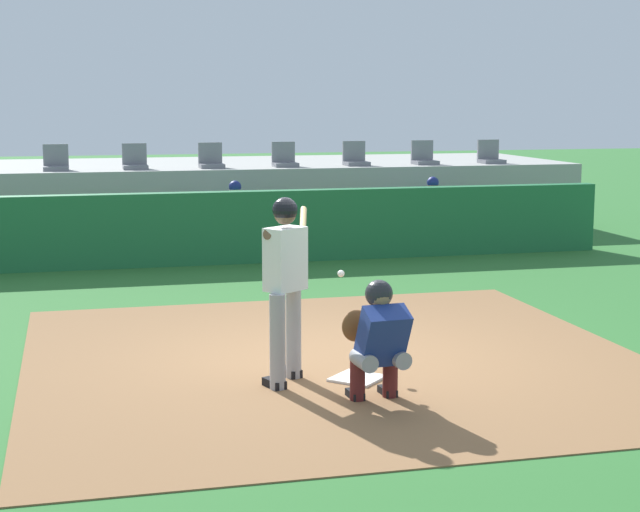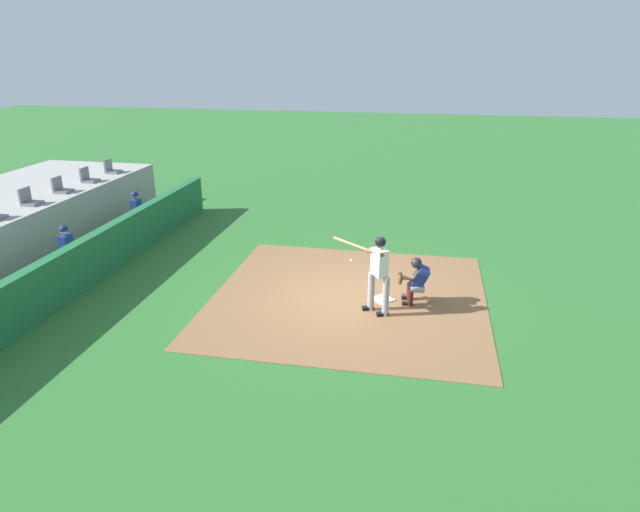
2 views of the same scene
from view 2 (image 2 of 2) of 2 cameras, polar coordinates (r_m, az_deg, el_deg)
ground_plane at (r=13.24m, az=2.98°, el=-4.26°), size 80.00×80.00×0.00m
dirt_infield at (r=13.24m, az=2.98°, el=-4.23°), size 6.40×6.40×0.01m
home_plate at (r=13.16m, az=6.44°, el=-4.42°), size 0.62×0.62×0.02m
batter_at_plate at (r=12.13m, az=6.00°, el=-1.42°), size 0.70×1.37×1.80m
catcher_crouched at (r=12.88m, az=9.75°, el=-2.34°), size 0.51×1.86×1.13m
dugout_wall at (r=15.25m, az=-21.92°, el=0.07°), size 13.00×0.30×1.20m
dugout_bench at (r=15.92m, az=-24.78°, el=-0.95°), size 11.80×0.44×0.45m
dugout_player_0 at (r=15.81m, az=-24.25°, el=0.72°), size 0.49×0.70×1.30m
dugout_player_1 at (r=18.76m, az=-18.03°, el=4.50°), size 0.49×0.70×1.30m
stadium_seat_5 at (r=17.76m, az=-27.76°, el=5.13°), size 0.46×0.46×0.48m
stadium_seat_6 at (r=18.87m, az=-25.12°, el=6.36°), size 0.46×0.46×0.48m
stadium_seat_7 at (r=20.03m, az=-22.77°, el=7.43°), size 0.46×0.46×0.48m
stadium_seat_8 at (r=21.21m, az=-20.67°, el=8.38°), size 0.46×0.46×0.48m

